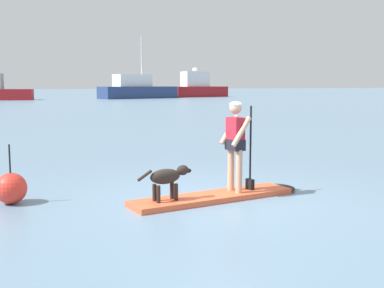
% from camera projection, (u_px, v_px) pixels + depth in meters
% --- Properties ---
extents(ground_plane, '(400.00, 400.00, 0.00)m').
position_uv_depth(ground_plane, '(213.00, 200.00, 8.76)').
color(ground_plane, slate).
extents(paddleboard, '(3.46, 1.15, 0.10)m').
position_uv_depth(paddleboard, '(223.00, 196.00, 8.86)').
color(paddleboard, '#E55933').
rests_on(paddleboard, ground_plane).
extents(person_paddler, '(0.64, 0.52, 1.66)m').
position_uv_depth(person_paddler, '(236.00, 140.00, 8.87)').
color(person_paddler, tan).
rests_on(person_paddler, paddleboard).
extents(dog, '(1.02, 0.30, 0.59)m').
position_uv_depth(dog, '(168.00, 177.00, 8.24)').
color(dog, '#2D231E').
rests_on(dog, paddleboard).
extents(moored_boat_port, '(12.01, 6.20, 8.90)m').
position_uv_depth(moored_boat_port, '(137.00, 89.00, 70.41)').
color(moored_boat_port, navy).
rests_on(moored_boat_port, ground_plane).
extents(moored_boat_outer, '(9.89, 4.58, 4.69)m').
position_uv_depth(moored_boat_outer, '(198.00, 88.00, 78.20)').
color(moored_boat_outer, maroon).
rests_on(moored_boat_outer, ground_plane).
extents(marker_buoy, '(0.55, 0.55, 1.05)m').
position_uv_depth(marker_buoy, '(11.00, 188.00, 8.43)').
color(marker_buoy, red).
rests_on(marker_buoy, ground_plane).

